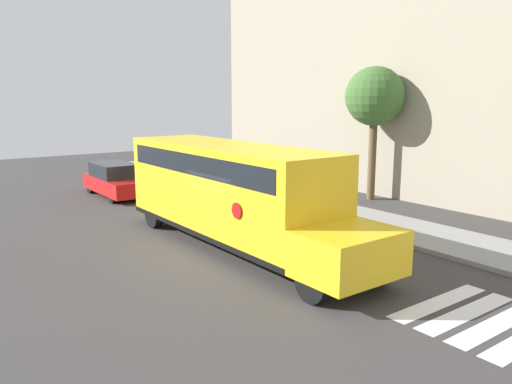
% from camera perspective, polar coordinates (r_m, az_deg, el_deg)
% --- Properties ---
extents(ground_plane, '(60.00, 60.00, 0.00)m').
position_cam_1_polar(ground_plane, '(15.44, -3.72, -7.00)').
color(ground_plane, '#3A3838').
extents(sidewalk_strip, '(44.00, 3.00, 0.15)m').
position_cam_1_polar(sidewalk_strip, '(19.56, 12.53, -3.19)').
color(sidewalk_strip, gray).
rests_on(sidewalk_strip, ground).
extents(building_backdrop, '(32.00, 4.00, 12.10)m').
position_cam_1_polar(building_backdrop, '(24.35, 23.53, 13.05)').
color(building_backdrop, '#9E937F').
rests_on(building_backdrop, ground).
extents(school_bus, '(10.73, 2.57, 3.23)m').
position_cam_1_polar(school_bus, '(15.83, -2.69, 0.36)').
color(school_bus, yellow).
rests_on(school_bus, ground).
extents(parked_car, '(4.58, 1.81, 1.57)m').
position_cam_1_polar(parked_car, '(25.09, -15.71, 1.33)').
color(parked_car, red).
rests_on(parked_car, ground).
extents(tree_far_sidewalk, '(2.68, 2.68, 6.10)m').
position_cam_1_polar(tree_far_sidewalk, '(23.60, 13.41, 10.43)').
color(tree_far_sidewalk, brown).
rests_on(tree_far_sidewalk, ground).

